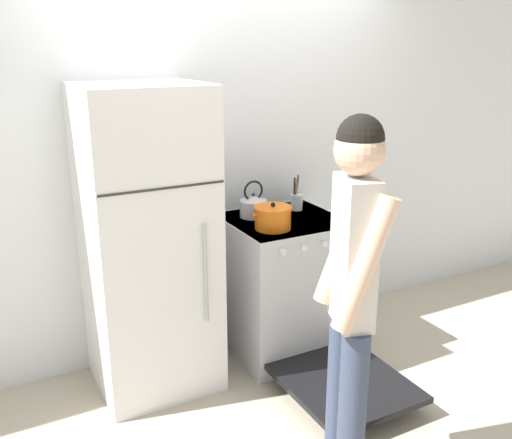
# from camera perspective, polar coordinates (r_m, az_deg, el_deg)

# --- Properties ---
(ground_plane) EXTENTS (14.00, 14.00, 0.00)m
(ground_plane) POSITION_cam_1_polar(r_m,az_deg,el_deg) (4.18, -3.41, -11.33)
(ground_plane) COLOR #B2A893
(wall_back) EXTENTS (10.00, 0.06, 2.55)m
(wall_back) POSITION_cam_1_polar(r_m,az_deg,el_deg) (3.77, -3.95, 6.14)
(wall_back) COLOR silver
(wall_back) RESTS_ON ground_plane
(refrigerator) EXTENTS (0.68, 0.67, 1.80)m
(refrigerator) POSITION_cam_1_polar(r_m,az_deg,el_deg) (3.35, -10.71, -2.29)
(refrigerator) COLOR white
(refrigerator) RESTS_ON ground_plane
(stove_range) EXTENTS (0.72, 1.42, 0.92)m
(stove_range) POSITION_cam_1_polar(r_m,az_deg,el_deg) (3.80, 3.03, -6.74)
(stove_range) COLOR silver
(stove_range) RESTS_ON ground_plane
(dutch_oven_pot) EXTENTS (0.27, 0.23, 0.17)m
(dutch_oven_pot) POSITION_cam_1_polar(r_m,az_deg,el_deg) (3.45, 1.70, 0.20)
(dutch_oven_pot) COLOR orange
(dutch_oven_pot) RESTS_ON stove_range
(tea_kettle) EXTENTS (0.22, 0.18, 0.24)m
(tea_kettle) POSITION_cam_1_polar(r_m,az_deg,el_deg) (3.69, -0.23, 1.39)
(tea_kettle) COLOR silver
(tea_kettle) RESTS_ON stove_range
(utensil_jar) EXTENTS (0.08, 0.08, 0.24)m
(utensil_jar) POSITION_cam_1_polar(r_m,az_deg,el_deg) (3.86, 4.07, 1.92)
(utensil_jar) COLOR silver
(utensil_jar) RESTS_ON stove_range
(person) EXTENTS (0.35, 0.41, 1.74)m
(person) POSITION_cam_1_polar(r_m,az_deg,el_deg) (2.46, 9.56, -7.22)
(person) COLOR #38425B
(person) RESTS_ON ground_plane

